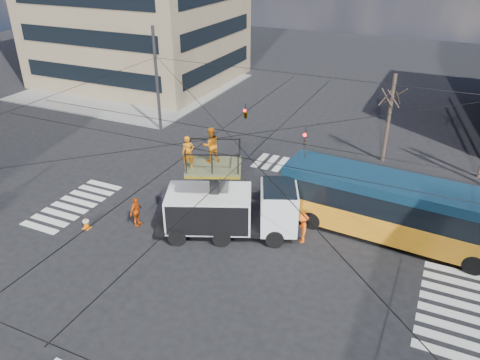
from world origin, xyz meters
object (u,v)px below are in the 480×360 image
object	(u,v)px
worker_ground	(136,212)
utility_truck	(231,200)
flagger	(302,228)
traffic_cone	(86,223)
city_bus	(402,210)

from	to	relation	value
worker_ground	utility_truck	bearing A→B (deg)	-74.51
worker_ground	flagger	bearing A→B (deg)	-76.63
worker_ground	flagger	xyz separation A→B (m)	(8.39, 2.20, -0.02)
traffic_cone	flagger	world-z (taller)	flagger
city_bus	utility_truck	bearing A→B (deg)	-154.87
worker_ground	city_bus	bearing A→B (deg)	-71.96
city_bus	flagger	bearing A→B (deg)	-148.07
city_bus	traffic_cone	bearing A→B (deg)	-154.45
utility_truck	worker_ground	world-z (taller)	utility_truck
city_bus	worker_ground	xyz separation A→B (m)	(-12.71, -4.46, -0.90)
flagger	city_bus	bearing A→B (deg)	91.99
city_bus	worker_ground	world-z (taller)	city_bus
worker_ground	traffic_cone	bearing A→B (deg)	119.97
city_bus	flagger	size ratio (longest dim) A/B	7.54
city_bus	worker_ground	distance (m)	13.50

